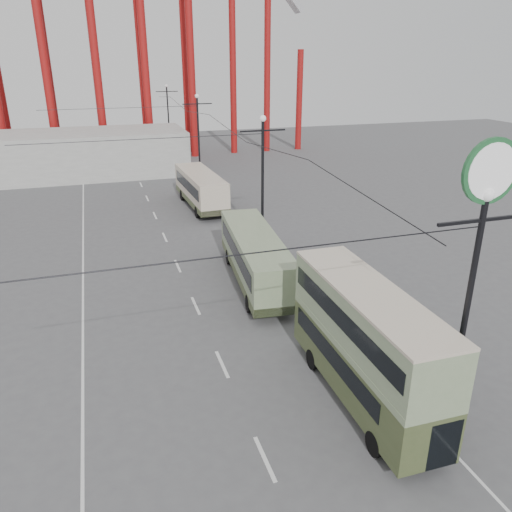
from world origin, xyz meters
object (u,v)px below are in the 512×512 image
object	(u,v)px
pedestrian	(260,300)
double_decker_bus	(366,340)
lamp_post_near	(480,234)
single_decker_green	(255,256)
single_decker_cream	(201,188)

from	to	relation	value
pedestrian	double_decker_bus	bearing A→B (deg)	61.55
lamp_post_near	single_decker_green	world-z (taller)	lamp_post_near
single_decker_cream	double_decker_bus	bearing A→B (deg)	-91.57
single_decker_green	single_decker_cream	world-z (taller)	single_decker_cream
double_decker_bus	pedestrian	size ratio (longest dim) A/B	4.81
double_decker_bus	single_decker_cream	xyz separation A→B (m)	(-0.29, 29.52, -0.94)
lamp_post_near	single_decker_cream	distance (m)	33.08
single_decker_cream	lamp_post_near	bearing A→B (deg)	-88.38
double_decker_bus	single_decker_green	size ratio (longest dim) A/B	0.82
double_decker_bus	single_decker_cream	size ratio (longest dim) A/B	0.89
lamp_post_near	single_decker_cream	world-z (taller)	lamp_post_near
single_decker_green	pedestrian	bearing A→B (deg)	-98.78
double_decker_bus	single_decker_cream	distance (m)	29.54
lamp_post_near	double_decker_bus	xyz separation A→B (m)	(-1.84, 2.93, -5.13)
lamp_post_near	single_decker_cream	size ratio (longest dim) A/B	1.05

